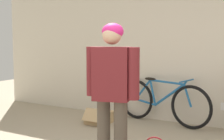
# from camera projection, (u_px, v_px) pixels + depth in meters

# --- Properties ---
(wall_back) EXTENTS (8.00, 0.07, 2.60)m
(wall_back) POSITION_uv_depth(u_px,v_px,m) (190.00, 45.00, 5.06)
(wall_back) COLOR beige
(wall_back) RESTS_ON ground_plane
(person) EXTENTS (0.62, 0.33, 1.56)m
(person) POSITION_uv_depth(u_px,v_px,m) (112.00, 84.00, 3.29)
(person) COLOR #4C4238
(person) RESTS_ON ground_plane
(bicycle) EXTENTS (1.72, 0.49, 0.76)m
(bicycle) POSITION_uv_depth(u_px,v_px,m) (162.00, 102.00, 5.15)
(bicycle) COLOR black
(bicycle) RESTS_ON ground_plane
(cardboard_box) EXTENTS (0.37, 0.50, 0.27)m
(cardboard_box) POSITION_uv_depth(u_px,v_px,m) (100.00, 117.00, 5.21)
(cardboard_box) COLOR tan
(cardboard_box) RESTS_ON ground_plane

